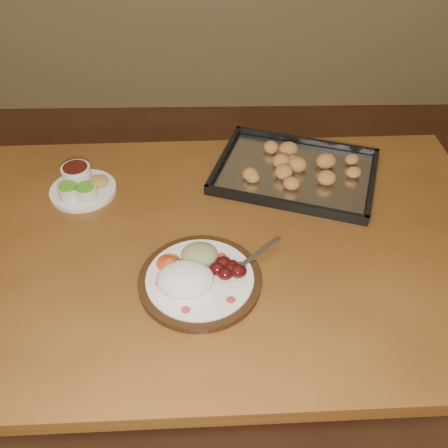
{
  "coord_description": "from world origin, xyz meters",
  "views": [
    {
      "loc": [
        0.29,
        -0.89,
        1.61
      ],
      "look_at": [
        0.31,
        0.03,
        0.77
      ],
      "focal_mm": 40.0,
      "sensor_mm": 36.0,
      "label": 1
    }
  ],
  "objects": [
    {
      "name": "dinner_plate",
      "position": [
        0.25,
        -0.15,
        0.77
      ],
      "size": [
        0.33,
        0.28,
        0.06
      ],
      "rotation": [
        0.0,
        0.0,
        0.41
      ],
      "color": "black",
      "rests_on": "dining_table"
    },
    {
      "name": "condiment_saucer",
      "position": [
        -0.08,
        0.19,
        0.77
      ],
      "size": [
        0.18,
        0.18,
        0.06
      ],
      "rotation": [
        0.0,
        0.0,
        0.22
      ],
      "color": "white",
      "rests_on": "dining_table"
    },
    {
      "name": "baking_tray",
      "position": [
        0.52,
        0.25,
        0.77
      ],
      "size": [
        0.52,
        0.44,
        0.05
      ],
      "rotation": [
        0.0,
        0.0,
        -0.32
      ],
      "color": "black",
      "rests_on": "dining_table"
    },
    {
      "name": "ground",
      "position": [
        0.0,
        0.0,
        0.0
      ],
      "size": [
        4.0,
        4.0,
        0.0
      ],
      "primitive_type": "plane",
      "color": "brown",
      "rests_on": "ground"
    },
    {
      "name": "dining_table",
      "position": [
        0.25,
        -0.01,
        0.65
      ],
      "size": [
        1.52,
        0.94,
        0.75
      ],
      "rotation": [
        0.0,
        0.0,
        0.03
      ],
      "color": "brown",
      "rests_on": "ground"
    }
  ]
}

